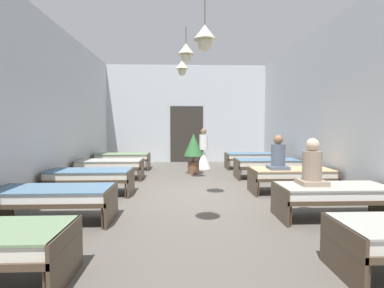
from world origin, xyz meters
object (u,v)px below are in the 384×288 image
Objects in this scene: bed_left_row_3 at (110,164)px; bed_right_row_3 at (267,164)px; bed_right_row_4 at (252,157)px; patient_seated_secondary at (278,157)px; potted_plant at (194,148)px; bed_right_row_1 at (334,193)px; patient_seated_primary at (312,168)px; bed_right_row_2 at (291,174)px; nurse_near_aisle at (204,154)px; bed_left_row_1 at (54,196)px; bed_left_row_4 at (123,157)px; bed_left_row_2 at (90,176)px.

bed_left_row_3 and bed_right_row_3 have the same top height.
bed_right_row_4 is 3.92m from patient_seated_secondary.
bed_right_row_3 is 2.39m from potted_plant.
bed_right_row_1 is 2.38× the size of patient_seated_primary.
bed_right_row_2 is at bearing 13.04° from patient_seated_secondary.
patient_seated_primary is at bearing -95.37° from bed_right_row_3.
bed_right_row_4 is at bearing -3.86° from nurse_near_aisle.
patient_seated_primary is (4.32, -3.72, 0.43)m from bed_left_row_3.
patient_seated_primary is at bearing 167.24° from bed_right_row_1.
bed_right_row_2 and bed_right_row_4 have the same top height.
bed_left_row_3 is 2.38× the size of patient_seated_primary.
bed_right_row_2 is 1.28× the size of nurse_near_aisle.
bed_left_row_3 is at bearing 155.38° from patient_seated_secondary.
potted_plant reaches higher than bed_left_row_3.
nurse_near_aisle reaches higher than bed_right_row_3.
nurse_near_aisle is at bearing 106.90° from bed_right_row_1.
bed_right_row_1 is 5.70m from bed_right_row_4.
bed_right_row_3 is 1.44× the size of potted_plant.
bed_left_row_1 is at bearing -118.03° from potted_plant.
patient_seated_secondary reaches higher than bed_left_row_4.
patient_seated_secondary is at bearing 100.89° from bed_right_row_1.
bed_left_row_3 is at bearing 139.28° from patient_seated_primary.
bed_left_row_2 is 1.00× the size of bed_right_row_4.
bed_left_row_1 is 1.90m from bed_left_row_2.
bed_right_row_2 and bed_left_row_3 have the same top height.
bed_left_row_1 and bed_left_row_4 have the same top height.
bed_right_row_4 is at bearing 22.12° from bed_left_row_3.
bed_left_row_2 is (-4.67, 1.90, 0.00)m from bed_right_row_1.
bed_left_row_1 and bed_right_row_1 have the same top height.
bed_left_row_3 is 1.44× the size of potted_plant.
bed_right_row_1 is 3.80m from bed_right_row_3.
bed_right_row_4 is at bearing 84.85° from patient_seated_secondary.
bed_right_row_4 is (4.67, 5.70, 0.00)m from bed_left_row_1.
bed_left_row_2 is 1.28× the size of nurse_near_aisle.
potted_plant is at bearing -21.96° from bed_left_row_4.
patient_seated_secondary is at bearing -1.07° from bed_left_row_2.
nurse_near_aisle reaches higher than bed_right_row_4.
patient_seated_primary is at bearing -52.43° from bed_left_row_4.
nurse_near_aisle reaches higher than bed_left_row_4.
bed_left_row_3 is 3.53m from nurse_near_aisle.
bed_right_row_1 is 5.04m from bed_left_row_2.
bed_left_row_4 is at bearing 127.57° from patient_seated_primary.
patient_seated_secondary is (4.32, 1.82, 0.43)m from bed_left_row_1.
bed_right_row_1 is 5.19m from potted_plant.
patient_seated_primary is at bearing -68.41° from potted_plant.
bed_left_row_3 and bed_right_row_4 have the same top height.
bed_right_row_2 is 3.56m from potted_plant.
bed_right_row_1 is 6.05m from nurse_near_aisle.
patient_seated_secondary is (-0.35, -3.88, 0.43)m from bed_right_row_4.
bed_left_row_3 is at bearing -157.88° from bed_right_row_4.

